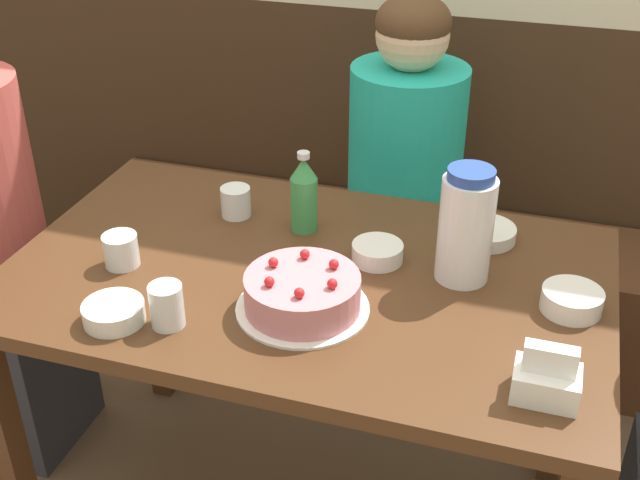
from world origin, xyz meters
name	(u,v)px	position (x,y,z in m)	size (l,w,h in m)	color
bench_seat	(387,279)	(0.00, 0.83, 0.21)	(2.03, 0.38, 0.43)	#56331E
dining_table	(307,312)	(0.00, 0.00, 0.65)	(1.26, 0.77, 0.75)	#4C2D19
birthday_cake	(302,294)	(0.04, -0.13, 0.79)	(0.26, 0.26, 0.09)	white
water_pitcher	(466,226)	(0.31, 0.08, 0.87)	(0.11, 0.11, 0.25)	white
soju_bottle	(304,194)	(-0.06, 0.17, 0.84)	(0.06, 0.06, 0.19)	#388E4C
napkin_holder	(547,379)	(0.50, -0.25, 0.79)	(0.11, 0.08, 0.11)	white
bowl_soup_white	(114,313)	(-0.29, -0.28, 0.77)	(0.12, 0.12, 0.04)	white
bowl_rice_small	(572,300)	(0.54, 0.02, 0.78)	(0.12, 0.12, 0.04)	white
bowl_side_dish	(377,252)	(0.13, 0.09, 0.77)	(0.11, 0.11, 0.04)	white
bowl_sauce_shallow	(485,233)	(0.34, 0.25, 0.77)	(0.14, 0.14, 0.03)	white
glass_water_tall	(236,202)	(-0.23, 0.18, 0.79)	(0.07, 0.07, 0.07)	silver
glass_tumbler_short	(167,306)	(-0.19, -0.26, 0.80)	(0.06, 0.06, 0.09)	silver
glass_shot_small	(121,250)	(-0.38, -0.09, 0.79)	(0.07, 0.07, 0.07)	silver
person_teal_shirt	(402,216)	(0.07, 0.65, 0.56)	(0.31, 0.34, 1.19)	#33333D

